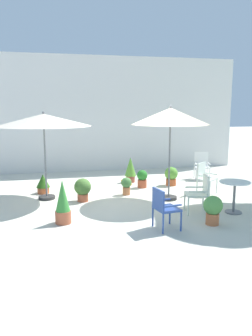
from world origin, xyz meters
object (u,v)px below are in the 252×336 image
at_px(potted_plant_5, 130,169).
at_px(potted_plant_8, 213,208).
at_px(patio_umbrella_1, 170,117).
at_px(potted_plant_0, 126,185).
at_px(patio_chair_3, 202,164).
at_px(potted_plant_2, 83,188).
at_px(cafe_table_0, 234,191).
at_px(potted_plant_3, 171,175).
at_px(potted_plant_7, 43,183).
at_px(patio_chair_0, 205,176).
at_px(patio_umbrella_0, 44,121).
at_px(potted_plant_1, 142,178).
at_px(patio_chair_2, 200,191).
at_px(potted_plant_4, 63,203).
at_px(patio_chair_1, 164,206).

relative_size(potted_plant_5, potted_plant_8, 1.34).
relative_size(patio_umbrella_1, potted_plant_0, 4.99).
xyz_separation_m(patio_chair_3, potted_plant_5, (-2.50, 0.03, -0.07)).
bearing_deg(potted_plant_2, patio_chair_3, 24.21).
relative_size(cafe_table_0, potted_plant_8, 1.20).
bearing_deg(potted_plant_3, cafe_table_0, -81.08).
bearing_deg(potted_plant_7, patio_chair_0, -12.85).
bearing_deg(potted_plant_8, patio_umbrella_0, 140.94).
bearing_deg(potted_plant_3, patio_chair_3, 26.99).
xyz_separation_m(potted_plant_2, potted_plant_3, (2.89, 1.22, -0.03)).
height_order(potted_plant_1, potted_plant_7, potted_plant_7).
xyz_separation_m(patio_chair_0, potted_plant_0, (-2.20, 0.35, -0.23)).
distance_m(patio_chair_0, potted_plant_0, 2.24).
distance_m(patio_chair_2, potted_plant_4, 3.12).
bearing_deg(patio_umbrella_0, patio_chair_0, -4.94).
bearing_deg(patio_chair_0, potted_plant_3, 116.24).
distance_m(potted_plant_0, potted_plant_3, 1.82).
xyz_separation_m(patio_umbrella_0, patio_umbrella_1, (3.19, -0.74, 0.09)).
bearing_deg(potted_plant_8, potted_plant_0, 114.28).
bearing_deg(potted_plant_2, potted_plant_0, 17.58).
distance_m(potted_plant_2, potted_plant_4, 1.70).
bearing_deg(patio_chair_3, patio_chair_1, -123.40).
bearing_deg(potted_plant_0, potted_plant_4, -132.32).
relative_size(patio_umbrella_0, potted_plant_7, 4.50).
bearing_deg(potted_plant_3, potted_plant_0, -153.29).
bearing_deg(potted_plant_2, patio_umbrella_1, -7.84).
height_order(potted_plant_4, potted_plant_8, potted_plant_4).
bearing_deg(patio_umbrella_0, potted_plant_2, -24.93).
relative_size(patio_chair_2, potted_plant_4, 0.95).
bearing_deg(potted_plant_0, patio_chair_0, -9.00).
bearing_deg(cafe_table_0, patio_chair_3, 76.29).
bearing_deg(potted_plant_2, potted_plant_4, -109.25).
height_order(patio_umbrella_0, patio_chair_3, patio_umbrella_0).
distance_m(potted_plant_5, potted_plant_7, 2.90).
height_order(patio_umbrella_0, potted_plant_8, patio_umbrella_0).
bearing_deg(cafe_table_0, potted_plant_1, 116.58).
bearing_deg(potted_plant_4, patio_umbrella_0, 100.27).
bearing_deg(potted_plant_1, patio_chair_2, -76.72).
xyz_separation_m(patio_chair_2, potted_plant_7, (-3.59, 2.66, -0.23)).
height_order(potted_plant_2, potted_plant_3, potted_plant_2).
relative_size(potted_plant_4, potted_plant_5, 1.14).
relative_size(potted_plant_7, potted_plant_8, 0.88).
distance_m(patio_chair_3, potted_plant_1, 2.46).
relative_size(potted_plant_2, potted_plant_8, 0.99).
distance_m(patio_umbrella_1, potted_plant_5, 2.89).
relative_size(patio_chair_2, potted_plant_0, 1.80).
relative_size(patio_chair_3, potted_plant_5, 1.10).
bearing_deg(patio_chair_0, patio_chair_3, 67.30).
height_order(patio_chair_2, potted_plant_3, patio_chair_2).
relative_size(patio_chair_2, potted_plant_3, 1.52).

